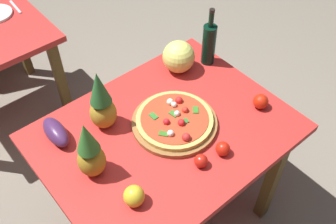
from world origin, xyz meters
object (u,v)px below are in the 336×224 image
at_px(pizza_board, 175,123).
at_px(bell_pepper, 134,196).
at_px(tomato_near_board, 261,101).
at_px(eggplant, 56,132).
at_px(pineapple_right, 90,152).
at_px(knife_utensil, 15,7).
at_px(tomato_beside_pepper, 201,161).
at_px(melon, 179,57).
at_px(display_table, 166,141).
at_px(tomato_at_corner, 223,149).
at_px(pizza, 175,119).
at_px(pineapple_left, 101,103).
at_px(wine_bottle, 209,43).

relative_size(pizza_board, bell_pepper, 4.25).
bearing_deg(tomato_near_board, pizza_board, 155.35).
xyz_separation_m(eggplant, tomato_near_board, (0.90, -0.49, -0.01)).
distance_m(pineapple_right, knife_utensil, 1.50).
xyz_separation_m(pineapple_right, tomato_beside_pepper, (0.38, -0.28, -0.11)).
height_order(pizza_board, pineapple_right, pineapple_right).
bearing_deg(tomato_near_board, melon, 104.55).
xyz_separation_m(melon, tomato_beside_pepper, (-0.35, -0.56, -0.06)).
bearing_deg(tomato_beside_pepper, display_table, 88.00).
bearing_deg(pineapple_right, knife_utensil, 78.05).
bearing_deg(display_table, tomato_at_corner, -67.69).
xyz_separation_m(pizza, knife_utensil, (-0.14, 1.48, -0.04)).
relative_size(pizza, bell_pepper, 3.81).
distance_m(pizza, tomato_beside_pepper, 0.27).
distance_m(bell_pepper, tomato_beside_pepper, 0.34).
relative_size(melon, tomato_near_board, 2.28).
bearing_deg(pizza_board, display_table, 179.32).
xyz_separation_m(pizza, eggplant, (-0.48, 0.30, 0.01)).
relative_size(pineapple_left, melon, 1.88).
bearing_deg(pineapple_left, bell_pepper, -108.36).
relative_size(display_table, tomato_beside_pepper, 18.95).
bearing_deg(tomato_at_corner, pineapple_left, 122.45).
distance_m(pizza_board, pineapple_right, 0.47).
relative_size(pineapple_left, tomato_at_corner, 5.01).
distance_m(pizza_board, bell_pepper, 0.46).
bearing_deg(eggplant, tomato_beside_pepper, -53.03).
xyz_separation_m(pizza_board, pineapple_right, (-0.45, 0.02, 0.13)).
bearing_deg(tomato_near_board, wine_bottle, 84.10).
bearing_deg(tomato_near_board, pineapple_right, 166.21).
bearing_deg(pizza, tomato_beside_pepper, -104.78).
height_order(wine_bottle, tomato_near_board, wine_bottle).
bearing_deg(knife_utensil, bell_pepper, -95.34).
height_order(wine_bottle, pineapple_right, wine_bottle).
height_order(pizza, eggplant, eggplant).
bearing_deg(bell_pepper, wine_bottle, 27.92).
relative_size(display_table, melon, 6.66).
relative_size(bell_pepper, tomato_at_corner, 1.47).
xyz_separation_m(bell_pepper, tomato_at_corner, (0.46, -0.06, -0.01)).
distance_m(display_table, tomato_beside_pepper, 0.28).
relative_size(pineapple_left, tomato_near_board, 4.30).
relative_size(pineapple_left, tomato_beside_pepper, 5.35).
height_order(eggplant, tomato_near_board, eggplant).
distance_m(pizza_board, tomato_beside_pepper, 0.27).
bearing_deg(pineapple_left, eggplant, 161.64).
height_order(bell_pepper, tomato_beside_pepper, bell_pepper).
bearing_deg(pizza, pineapple_left, 139.48).
xyz_separation_m(pizza_board, tomato_near_board, (0.41, -0.19, 0.03)).
bearing_deg(melon, wine_bottle, -18.46).
bearing_deg(wine_bottle, bell_pepper, -152.08).
height_order(wine_bottle, bell_pepper, wine_bottle).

